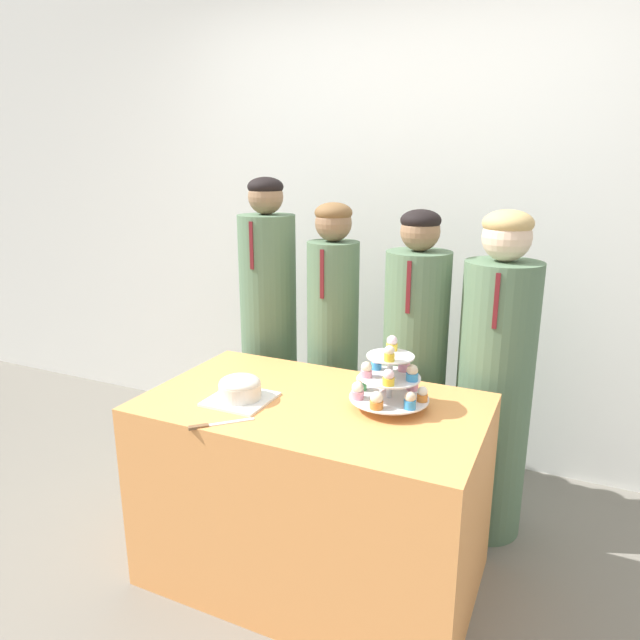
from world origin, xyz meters
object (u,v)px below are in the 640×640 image
object	(u,v)px
cupcake_stand	(389,380)
student_2	(414,376)
student_0	(269,342)
student_3	(494,388)
round_cake	(240,389)
cake_knife	(210,425)
student_1	(333,359)

from	to	relation	value
cupcake_stand	student_2	world-z (taller)	student_2
student_0	student_2	bearing A→B (deg)	-0.00
cupcake_stand	student_2	bearing A→B (deg)	95.86
student_0	student_3	distance (m)	1.11
student_3	round_cake	bearing A→B (deg)	-139.08
cupcake_stand	student_0	distance (m)	0.98
student_2	cupcake_stand	bearing A→B (deg)	-84.14
round_cake	cake_knife	xyz separation A→B (m)	(0.02, -0.22, -0.04)
student_3	cupcake_stand	bearing A→B (deg)	-118.94
cake_knife	student_2	bearing A→B (deg)	20.06
round_cake	student_1	bearing A→B (deg)	84.73
cake_knife	student_1	distance (m)	0.94
cake_knife	student_0	distance (m)	0.98
student_1	student_3	distance (m)	0.76
student_1	student_3	xyz separation A→B (m)	(0.76, 0.00, -0.02)
round_cake	cake_knife	size ratio (longest dim) A/B	1.30
student_0	student_1	size ratio (longest dim) A/B	1.07
student_1	student_2	world-z (taller)	student_1
cupcake_stand	student_0	world-z (taller)	student_0
cake_knife	student_3	distance (m)	1.23
cupcake_stand	round_cake	bearing A→B (deg)	-161.77
student_1	student_0	bearing A→B (deg)	180.00
student_0	student_3	xyz separation A→B (m)	(1.10, 0.00, -0.06)
round_cake	student_0	world-z (taller)	student_0
round_cake	student_2	distance (m)	0.86
round_cake	student_1	size ratio (longest dim) A/B	0.16
cake_knife	student_1	world-z (taller)	student_1
cupcake_stand	student_0	size ratio (longest dim) A/B	0.19
cupcake_stand	student_3	bearing A→B (deg)	61.06
cake_knife	student_3	bearing A→B (deg)	5.00
student_0	student_1	bearing A→B (deg)	-0.00
cupcake_stand	student_1	distance (m)	0.72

